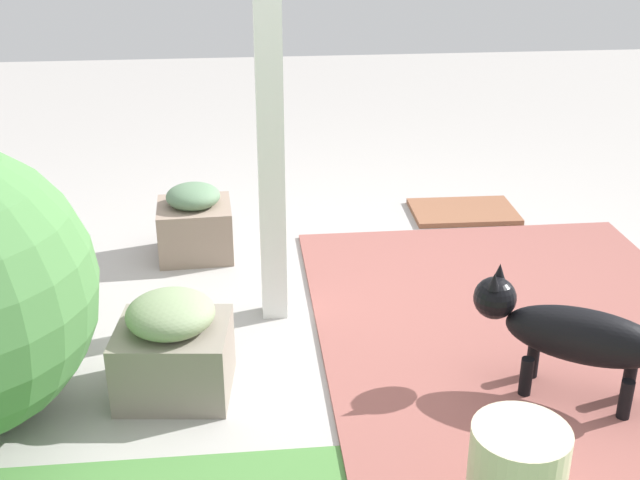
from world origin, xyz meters
TOP-DOWN VIEW (x-y plane):
  - ground_plane at (0.00, 0.00)m, footprint 12.00×12.00m
  - brick_path at (-0.78, 0.37)m, footprint 1.80×2.40m
  - porch_pillar at (0.30, 0.01)m, footprint 0.11×0.11m
  - stone_planter_nearest at (0.68, -0.67)m, footprint 0.40×0.38m
  - stone_planter_mid at (0.71, 0.60)m, footprint 0.46×0.41m
  - dog at (-0.76, 0.79)m, footprint 0.67×0.48m
  - ceramic_urn at (-0.35, 1.42)m, footprint 0.29×0.29m
  - doormat at (-0.89, -1.08)m, footprint 0.62×0.43m

SIDE VIEW (x-z plane):
  - ground_plane at x=0.00m, z-range 0.00..0.00m
  - brick_path at x=-0.78m, z-range 0.00..0.02m
  - doormat at x=-0.89m, z-range 0.00..0.03m
  - ceramic_urn at x=-0.35m, z-range 0.00..0.35m
  - stone_planter_nearest at x=0.68m, z-range -0.02..0.38m
  - stone_planter_mid at x=0.71m, z-range -0.01..0.40m
  - dog at x=-0.76m, z-range 0.04..0.53m
  - porch_pillar at x=0.30m, z-range 0.00..2.10m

